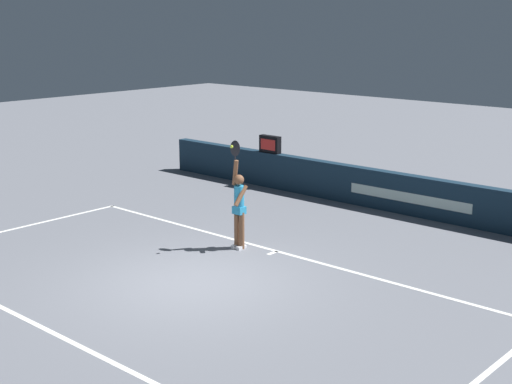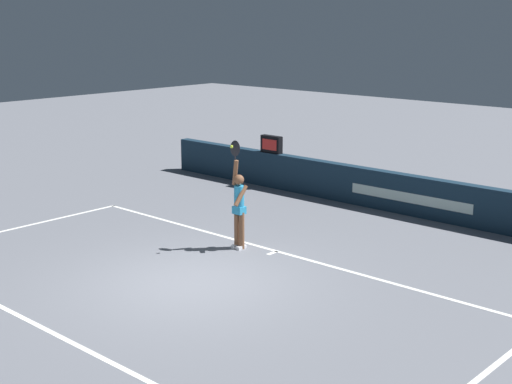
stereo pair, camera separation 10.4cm
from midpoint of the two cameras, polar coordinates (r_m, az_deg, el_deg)
name	(u,v)px [view 1 (the left image)]	position (r m, az deg, el deg)	size (l,w,h in m)	color
ground_plane	(193,282)	(13.81, -5.17, -7.02)	(60.00, 60.00, 0.00)	slate
court_lines	(182,286)	(13.64, -6.02, -7.30)	(11.48, 5.59, 0.00)	white
back_wall	(391,191)	(18.89, 10.36, 0.05)	(15.65, 0.30, 1.01)	#162C3E
speed_display	(270,144)	(21.09, 0.97, 3.76)	(0.69, 0.19, 0.50)	black
tennis_player	(239,205)	(15.44, -1.55, -1.00)	(0.43, 0.39, 2.36)	brown
tennis_ball	(232,147)	(15.00, -2.12, 3.57)	(0.07, 0.07, 0.07)	#C6E42F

